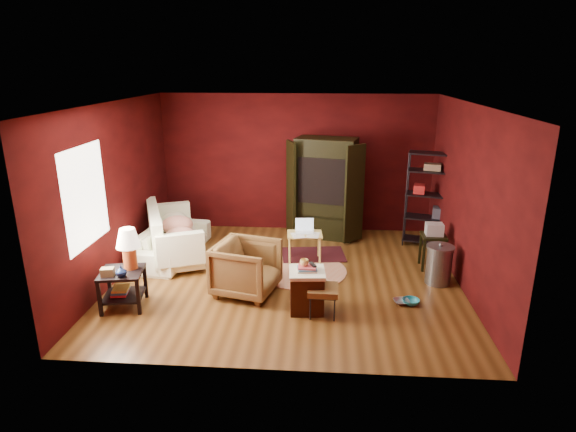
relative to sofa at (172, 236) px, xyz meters
name	(u,v)px	position (x,y,z in m)	size (l,w,h in m)	color
room	(284,195)	(2.10, -0.79, 1.02)	(5.54, 5.04, 2.84)	brown
sofa	(172,236)	(0.00, 0.00, 0.00)	(1.97, 0.58, 0.77)	white
armchair	(246,266)	(1.57, -1.37, 0.06)	(0.87, 0.81, 0.90)	black
pet_bowl_steel	(402,296)	(3.88, -1.55, -0.27)	(0.23, 0.06, 0.23)	#B8BAC0
pet_bowl_turquoise	(411,296)	(4.01, -1.56, -0.26)	(0.25, 0.08, 0.25)	#27A1B6
vase	(121,271)	(-0.05, -2.10, 0.24)	(0.15, 0.16, 0.15)	#0D1B43
mug	(304,262)	(2.46, -1.82, 0.35)	(0.12, 0.09, 0.12)	#F1D376
side_table	(125,261)	(-0.08, -1.87, 0.31)	(0.67, 0.67, 1.15)	black
sofa_cushions	(172,235)	(0.00, -0.05, 0.03)	(1.49, 2.16, 0.84)	white
hamper	(307,290)	(2.50, -1.83, -0.07)	(0.53, 0.53, 0.69)	#431E0F
footstool	(323,291)	(2.73, -1.95, -0.02)	(0.42, 0.42, 0.42)	black
rug_round	(302,271)	(2.37, -0.49, -0.38)	(1.63, 1.63, 0.01)	beige
rug_oriental	(313,254)	(2.55, 0.22, -0.37)	(1.22, 0.90, 0.01)	#52151E
laptop_desk	(305,236)	(2.40, -0.05, 0.08)	(0.64, 0.52, 0.75)	#FFE074
tv_armoire	(325,186)	(2.74, 1.29, 0.65)	(1.53, 1.05, 1.99)	black
wire_shelving	(431,195)	(4.72, 0.92, 0.61)	(0.95, 0.59, 1.81)	black
small_stand	(434,235)	(4.58, -0.19, 0.21)	(0.41, 0.41, 0.80)	black
trash_can	(439,264)	(4.56, -0.80, -0.06)	(0.55, 0.55, 0.68)	gray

